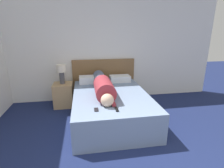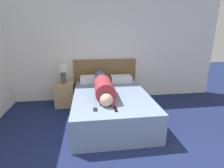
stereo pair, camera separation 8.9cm
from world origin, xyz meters
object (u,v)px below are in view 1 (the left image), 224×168
at_px(nightstand, 63,95).
at_px(pillow_second, 120,79).
at_px(bed, 111,106).
at_px(person_lying, 103,86).
at_px(tv_remote, 117,109).
at_px(table_lamp, 61,72).
at_px(cell_phone, 96,110).
at_px(pillow_near_headboard, 90,80).

xyz_separation_m(nightstand, pillow_second, (1.36, 0.03, 0.33)).
distance_m(bed, pillow_second, 0.95).
relative_size(person_lying, tv_remote, 11.01).
bearing_deg(table_lamp, tv_remote, -57.25).
relative_size(tv_remote, cell_phone, 1.15).
distance_m(bed, person_lying, 0.45).
height_order(table_lamp, cell_phone, table_lamp).
height_order(nightstand, person_lying, person_lying).
xyz_separation_m(person_lying, pillow_near_headboard, (-0.21, 0.74, -0.07)).
relative_size(table_lamp, pillow_second, 0.92).
distance_m(person_lying, pillow_second, 0.90).
height_order(bed, table_lamp, table_lamp).
height_order(pillow_near_headboard, pillow_second, pillow_near_headboard).
bearing_deg(tv_remote, bed, 88.17).
xyz_separation_m(nightstand, table_lamp, (0.00, -0.00, 0.56)).
distance_m(person_lying, pillow_near_headboard, 0.77).
height_order(pillow_second, cell_phone, pillow_second).
height_order(bed, person_lying, person_lying).
xyz_separation_m(bed, pillow_near_headboard, (-0.36, 0.82, 0.35)).
height_order(nightstand, pillow_near_headboard, pillow_near_headboard).
bearing_deg(nightstand, pillow_second, 1.05).
distance_m(table_lamp, person_lying, 1.12).
xyz_separation_m(person_lying, pillow_second, (0.51, 0.74, -0.08)).
relative_size(table_lamp, pillow_near_headboard, 0.87).
bearing_deg(table_lamp, pillow_near_headboard, 2.24).
xyz_separation_m(nightstand, tv_remote, (0.98, -1.52, 0.27)).
bearing_deg(table_lamp, nightstand, 90.00).
relative_size(nightstand, person_lying, 0.33).
xyz_separation_m(bed, table_lamp, (-1.00, 0.79, 0.57)).
relative_size(table_lamp, person_lying, 0.27).
relative_size(bed, tv_remote, 13.64).
bearing_deg(cell_phone, bed, 63.43).
height_order(tv_remote, cell_phone, tv_remote).
distance_m(pillow_near_headboard, cell_phone, 1.50).
relative_size(person_lying, pillow_second, 3.42).
bearing_deg(pillow_second, nightstand, -178.95).
xyz_separation_m(bed, nightstand, (-1.00, 0.79, 0.01)).
distance_m(pillow_near_headboard, pillow_second, 0.72).
height_order(person_lying, tv_remote, person_lying).
bearing_deg(bed, tv_remote, -91.83).
distance_m(bed, nightstand, 1.28).
bearing_deg(tv_remote, pillow_second, 76.15).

